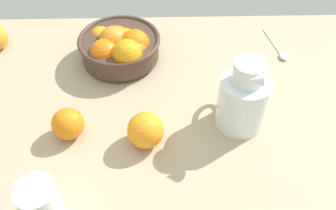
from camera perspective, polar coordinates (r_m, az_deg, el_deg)
ground_plane at (r=89.61cm, az=0.32°, el=-4.77°), size 111.90×95.10×3.00cm
fruit_bowl at (r=104.41cm, az=-7.29°, el=8.84°), size 22.59×22.59×10.97cm
juice_pitcher at (r=87.26cm, az=11.29°, el=0.54°), size 11.52×16.03×19.15cm
juice_glass at (r=76.25cm, az=-18.67°, el=-14.54°), size 7.64×7.64×11.06cm
loose_orange_0 at (r=88.39cm, az=-15.00°, el=-2.63°), size 7.49×7.49×7.49cm
loose_orange_2 at (r=83.58cm, az=-3.44°, el=-3.86°), size 8.36×8.36×8.36cm
spoon at (r=114.42cm, az=16.46°, el=8.15°), size 4.63×15.49×1.00cm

